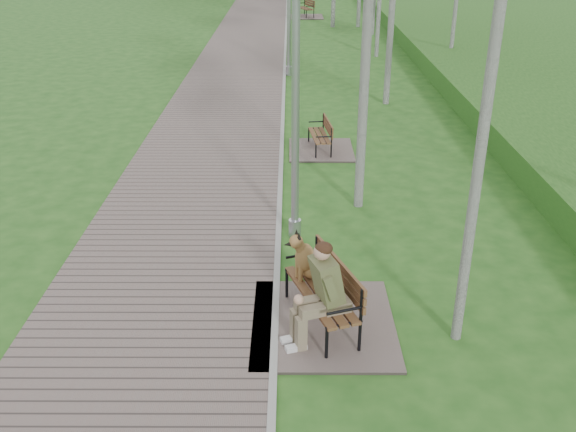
# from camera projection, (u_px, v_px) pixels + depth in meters

# --- Properties ---
(ground) EXTENTS (120.00, 120.00, 0.00)m
(ground) POSITION_uv_depth(u_px,v_px,m) (279.00, 212.00, 12.40)
(ground) COLOR #23531A
(ground) RESTS_ON ground
(walkway) EXTENTS (3.50, 67.00, 0.04)m
(walkway) POSITION_uv_depth(u_px,v_px,m) (251.00, 31.00, 31.86)
(walkway) COLOR #73635D
(walkway) RESTS_ON ground
(kerb) EXTENTS (0.10, 67.00, 0.05)m
(kerb) POSITION_uv_depth(u_px,v_px,m) (286.00, 31.00, 31.86)
(kerb) COLOR #999993
(kerb) RESTS_ON ground
(embankment) EXTENTS (14.00, 70.00, 1.60)m
(embankment) POSITION_uv_depth(u_px,v_px,m) (538.00, 37.00, 30.47)
(embankment) COLOR #48832D
(embankment) RESTS_ON ground
(bench_main) EXTENTS (1.98, 2.21, 1.73)m
(bench_main) POSITION_uv_depth(u_px,v_px,m) (317.00, 296.00, 8.75)
(bench_main) COLOR #73635D
(bench_main) RESTS_ON ground
(bench_second) EXTENTS (1.55, 1.72, 0.95)m
(bench_second) POSITION_uv_depth(u_px,v_px,m) (320.00, 144.00, 15.58)
(bench_second) COLOR #73635D
(bench_second) RESTS_ON ground
(bench_third) EXTENTS (1.92, 2.13, 1.18)m
(bench_third) POSITION_uv_depth(u_px,v_px,m) (305.00, 13.00, 36.30)
(bench_third) COLOR #73635D
(bench_third) RESTS_ON ground
(lamp_post_near) EXTENTS (0.22, 0.22, 5.71)m
(lamp_post_near) POSITION_uv_depth(u_px,v_px,m) (296.00, 89.00, 10.33)
(lamp_post_near) COLOR #999BA0
(lamp_post_near) RESTS_ON ground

